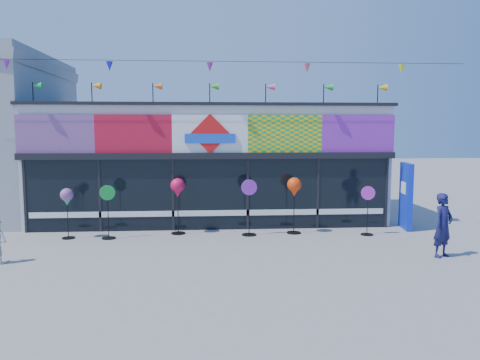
{
  "coord_description": "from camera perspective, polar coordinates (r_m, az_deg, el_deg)",
  "views": [
    {
      "loc": [
        -0.11,
        -11.52,
        3.23
      ],
      "look_at": [
        0.85,
        2.0,
        1.77
      ],
      "focal_mm": 35.0,
      "sensor_mm": 36.0,
      "label": 1
    }
  ],
  "objects": [
    {
      "name": "ground",
      "position": [
        11.97,
        -3.45,
        -9.51
      ],
      "size": [
        80.0,
        80.0,
        0.0
      ],
      "primitive_type": "plane",
      "color": "gray",
      "rests_on": "ground"
    },
    {
      "name": "kite_shop",
      "position": [
        17.5,
        -3.7,
        2.27
      ],
      "size": [
        16.0,
        5.7,
        5.31
      ],
      "color": "silver",
      "rests_on": "ground"
    },
    {
      "name": "blue_sign",
      "position": [
        16.18,
        19.57,
        -1.83
      ],
      "size": [
        0.32,
        1.09,
        2.15
      ],
      "rotation": [
        0.0,
        0.0,
        -0.15
      ],
      "color": "#0C28C0",
      "rests_on": "ground"
    },
    {
      "name": "spinner_0",
      "position": [
        14.75,
        -20.35,
        -2.11
      ],
      "size": [
        0.38,
        0.38,
        1.51
      ],
      "color": "black",
      "rests_on": "ground"
    },
    {
      "name": "spinner_1",
      "position": [
        14.4,
        -15.8,
        -3.6
      ],
      "size": [
        0.44,
        0.41,
        1.6
      ],
      "color": "black",
      "rests_on": "ground"
    },
    {
      "name": "spinner_2",
      "position": [
        14.55,
        -7.61,
        -1.15
      ],
      "size": [
        0.44,
        0.44,
        1.74
      ],
      "color": "black",
      "rests_on": "ground"
    },
    {
      "name": "spinner_3",
      "position": [
        14.3,
        1.12,
        -3.17
      ],
      "size": [
        0.49,
        0.44,
        1.73
      ],
      "color": "black",
      "rests_on": "ground"
    },
    {
      "name": "spinner_4",
      "position": [
        14.59,
        6.63,
        -1.06
      ],
      "size": [
        0.45,
        0.45,
        1.76
      ],
      "color": "black",
      "rests_on": "ground"
    },
    {
      "name": "spinner_5",
      "position": [
        14.87,
        15.29,
        -3.46
      ],
      "size": [
        0.43,
        0.39,
        1.52
      ],
      "color": "black",
      "rests_on": "ground"
    },
    {
      "name": "adult_man",
      "position": [
        12.96,
        23.52,
        -5.08
      ],
      "size": [
        0.71,
        0.63,
        1.63
      ],
      "primitive_type": "imported",
      "rotation": [
        0.0,
        0.0,
        0.51
      ],
      "color": "#161645",
      "rests_on": "ground"
    }
  ]
}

